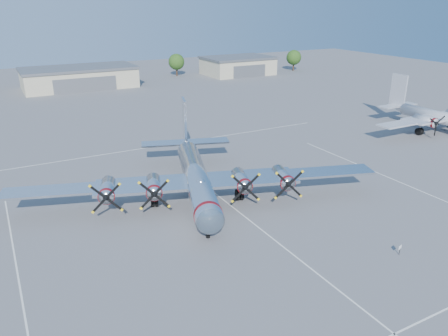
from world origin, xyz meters
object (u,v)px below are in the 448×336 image
hangar_east (238,65)px  main_bomber_b29 (196,197)px  tree_east (176,62)px  hangar_center (79,77)px  info_placard (400,248)px  tree_far_east (294,58)px  twin_engine_east (430,130)px

hangar_east → main_bomber_b29: bearing=-123.2°
tree_east → main_bomber_b29: (-32.40, -83.15, -4.22)m
hangar_center → info_placard: 97.49m
hangar_center → tree_far_east: tree_far_east is taller
twin_engine_east → tree_far_east: bearing=72.2°
hangar_east → twin_engine_east: hangar_east is taller
hangar_east → info_placard: (-39.65, -97.11, -2.06)m
hangar_east → main_bomber_b29: (-50.40, -77.11, -2.71)m
hangar_center → info_placard: bearing=-85.1°
tree_far_east → info_placard: tree_far_east is taller
hangar_east → tree_east: bearing=161.5°
twin_engine_east → hangar_center: bearing=122.7°
main_bomber_b29 → twin_engine_east: 48.71m
info_placard → twin_engine_east: bearing=18.2°
tree_east → info_placard: 105.45m
hangar_center → main_bomber_b29: size_ratio=0.70×
tree_east → tree_far_east: (38.00, -8.00, 0.00)m
main_bomber_b29 → info_placard: main_bomber_b29 is taller
hangar_east → tree_east: 19.04m
hangar_center → hangar_east: size_ratio=1.39×
main_bomber_b29 → twin_engine_east: main_bomber_b29 is taller
twin_engine_east → info_placard: (-37.61, -25.89, 0.66)m
hangar_east → tree_far_east: size_ratio=3.10×
hangar_east → tree_far_east: 20.15m
main_bomber_b29 → info_placard: bearing=-43.6°
twin_engine_east → main_bomber_b29: bearing=-173.2°
tree_east → main_bomber_b29: 89.33m
main_bomber_b29 → twin_engine_east: bearing=25.1°
hangar_center → twin_engine_east: (45.96, -71.21, -2.71)m
tree_east → tree_far_east: size_ratio=1.00×
hangar_east → main_bomber_b29: 92.16m
twin_engine_east → info_placard: 45.67m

